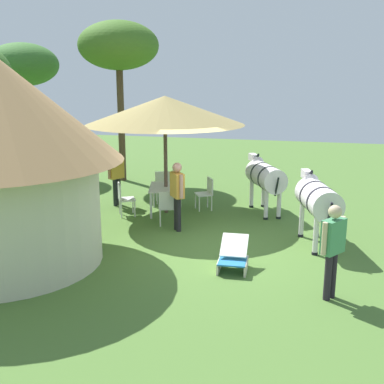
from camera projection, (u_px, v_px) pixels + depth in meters
ground_plane at (209, 245)px, 10.66m from camera, size 36.00×36.00×0.00m
shade_umbrella at (165, 110)px, 12.53m from camera, size 4.23×4.23×3.17m
patio_dining_table at (166, 190)px, 13.04m from camera, size 1.44×1.18×0.74m
patio_chair_west_end at (124, 197)px, 12.78m from camera, size 0.59×0.58×0.90m
patio_chair_near_lawn at (168, 205)px, 11.95m from camera, size 0.54×0.55×0.90m
patio_chair_near_hut at (206, 191)px, 13.38m from camera, size 0.59×0.58×0.90m
patio_chair_east_end at (163, 185)px, 14.19m from camera, size 0.56×0.57×0.90m
guest_beside_umbrella at (116, 173)px, 13.69m from camera, size 0.52×0.38×1.61m
guest_behind_table at (177, 190)px, 11.44m from camera, size 0.49×0.44×1.68m
standing_watcher at (333, 243)px, 7.89m from camera, size 0.50×0.42×1.65m
striped_lounge_chair at (233, 257)px, 9.28m from camera, size 0.85×0.59×0.60m
zebra_nearest_camera at (265, 176)px, 12.98m from camera, size 2.07×1.27×1.55m
zebra_by_umbrella at (318, 199)px, 10.47m from camera, size 2.15×1.07×1.58m
acacia_tree_far_lawn at (23, 65)px, 17.26m from camera, size 2.57×2.57×4.84m
acacia_tree_behind_hut at (119, 47)px, 16.15m from camera, size 2.74×2.74×5.49m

